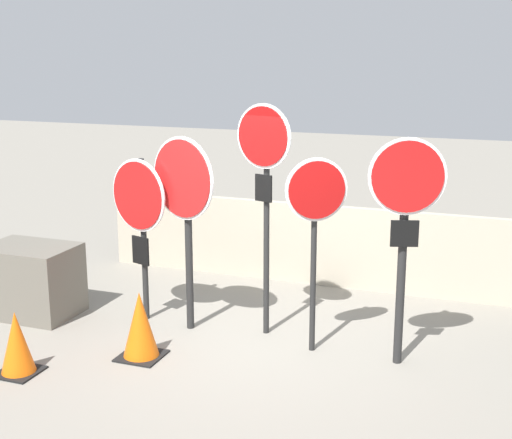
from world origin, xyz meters
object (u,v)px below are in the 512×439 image
object	(u,v)px
stop_sign_4	(405,211)
traffic_cone_0	(17,343)
stop_sign_3	(316,211)
traffic_cone_1	(140,325)
stop_sign_2	(264,169)
storage_crate	(31,280)
stop_sign_0	(139,208)
stop_sign_1	(184,197)

from	to	relation	value
stop_sign_4	traffic_cone_0	xyz separation A→B (m)	(-3.56, -1.55, -1.31)
stop_sign_4	stop_sign_3	bearing A→B (deg)	161.46
stop_sign_4	traffic_cone_1	xyz separation A→B (m)	(-2.59, -0.77, -1.28)
stop_sign_2	storage_crate	size ratio (longest dim) A/B	2.40
stop_sign_2	traffic_cone_1	distance (m)	2.14
stop_sign_2	traffic_cone_1	size ratio (longest dim) A/B	3.63
stop_sign_3	traffic_cone_1	world-z (taller)	stop_sign_3
stop_sign_2	storage_crate	distance (m)	3.28
stop_sign_2	traffic_cone_0	size ratio (longest dim) A/B	4.03
stop_sign_3	traffic_cone_0	bearing A→B (deg)	177.97
stop_sign_0	stop_sign_4	xyz separation A→B (m)	(3.10, -0.19, 0.25)
traffic_cone_0	stop_sign_1	bearing A→B (deg)	56.55
stop_sign_2	traffic_cone_0	xyz separation A→B (m)	(-1.98, -1.83, -1.60)
traffic_cone_0	stop_sign_0	bearing A→B (deg)	75.12
traffic_cone_1	stop_sign_1	bearing A→B (deg)	82.17
traffic_cone_1	stop_sign_4	bearing A→B (deg)	16.54
stop_sign_2	traffic_cone_1	xyz separation A→B (m)	(-1.01, -1.05, -1.57)
stop_sign_2	stop_sign_1	bearing A→B (deg)	-151.99
stop_sign_1	stop_sign_4	xyz separation A→B (m)	(2.47, -0.10, 0.05)
stop_sign_0	stop_sign_3	size ratio (longest dim) A/B	0.93
traffic_cone_1	storage_crate	distance (m)	2.00
stop_sign_1	stop_sign_4	distance (m)	2.47
stop_sign_0	traffic_cone_0	bearing A→B (deg)	-87.03
stop_sign_0	stop_sign_4	size ratio (longest dim) A/B	0.83
stop_sign_1	traffic_cone_1	xyz separation A→B (m)	(-0.12, -0.87, -1.22)
stop_sign_0	traffic_cone_0	distance (m)	2.09
stop_sign_0	storage_crate	xyz separation A→B (m)	(-1.38, -0.30, -0.95)
stop_sign_2	storage_crate	world-z (taller)	stop_sign_2
stop_sign_0	storage_crate	size ratio (longest dim) A/B	1.79
traffic_cone_1	stop_sign_0	bearing A→B (deg)	117.90
stop_sign_0	stop_sign_1	distance (m)	0.66
stop_sign_2	stop_sign_3	bearing A→B (deg)	-6.42
stop_sign_1	stop_sign_4	size ratio (longest dim) A/B	0.95
stop_sign_0	stop_sign_3	distance (m)	2.20
stop_sign_1	traffic_cone_1	bearing A→B (deg)	-77.47
stop_sign_1	stop_sign_3	distance (m)	1.56
stop_sign_4	traffic_cone_1	world-z (taller)	stop_sign_4
stop_sign_0	traffic_cone_1	bearing A→B (deg)	-44.25
stop_sign_1	traffic_cone_1	distance (m)	1.50
stop_sign_3	stop_sign_4	size ratio (longest dim) A/B	0.90
stop_sign_0	traffic_cone_1	world-z (taller)	stop_sign_0
stop_sign_1	stop_sign_2	size ratio (longest dim) A/B	0.86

